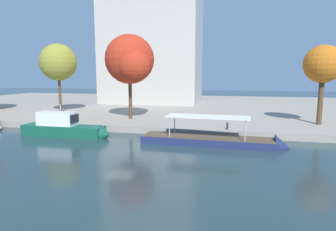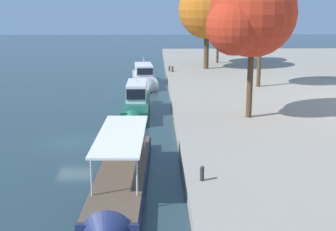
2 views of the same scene
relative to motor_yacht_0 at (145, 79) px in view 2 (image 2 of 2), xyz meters
The scene contains 11 objects.
ground_plane 24.32m from the motor_yacht_0, 11.51° to the right, with size 220.00×220.00×0.00m, color #23383D.
motor_yacht_0 is the anchor object (origin of this frame).
motor_yacht_1 15.25m from the motor_yacht_0, ahead, with size 10.96×2.36×4.33m.
tour_boat_2 32.78m from the motor_yacht_0, ahead, with size 14.91×3.27×4.13m.
mooring_bollard_0 33.84m from the motor_yacht_0, ahead, with size 0.25×0.25×0.84m.
mooring_bollard_1 6.64m from the motor_yacht_0, 146.15° to the left, with size 0.28×0.28×0.81m.
mooring_bollard_2 6.99m from the motor_yacht_0, 151.88° to the left, with size 0.23×0.23×0.71m.
tree_0 16.48m from the motor_yacht_0, 66.65° to the left, with size 6.07×6.07×11.41m.
tree_1 19.59m from the motor_yacht_0, 143.15° to the left, with size 6.96×6.95×10.31m.
tree_2 23.40m from the motor_yacht_0, 23.89° to the left, with size 7.00×7.36×11.98m.
tree_4 14.74m from the motor_yacht_0, 133.94° to the left, with size 7.94×7.94×12.15m.
Camera 2 is at (33.46, 6.07, 10.36)m, focal length 49.88 mm.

